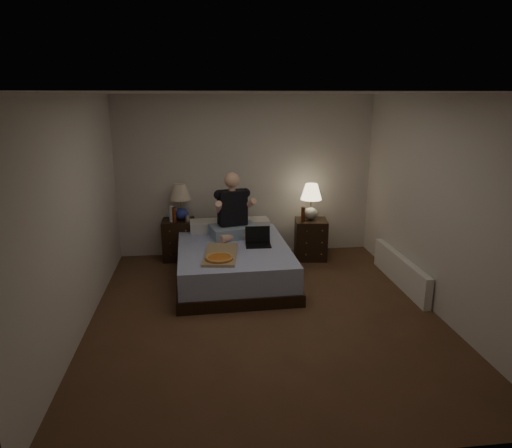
{
  "coord_description": "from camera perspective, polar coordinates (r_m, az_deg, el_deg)",
  "views": [
    {
      "loc": [
        -0.68,
        -4.81,
        2.48
      ],
      "look_at": [
        0.0,
        0.9,
        0.85
      ],
      "focal_mm": 32.0,
      "sensor_mm": 36.0,
      "label": 1
    }
  ],
  "objects": [
    {
      "name": "wall_right",
      "position": [
        5.64,
        21.8,
        2.1
      ],
      "size": [
        0.0,
        4.5,
        2.5
      ],
      "primitive_type": "cube",
      "rotation": [
        1.57,
        0.0,
        -1.57
      ],
      "color": "silver",
      "rests_on": "ground"
    },
    {
      "name": "nightstand_right",
      "position": [
        7.17,
        6.85,
        -1.89
      ],
      "size": [
        0.53,
        0.49,
        0.62
      ],
      "primitive_type": "cube",
      "rotation": [
        0.0,
        0.0,
        -0.13
      ],
      "color": "black",
      "rests_on": "floor"
    },
    {
      "name": "water_bottle",
      "position": [
        7.0,
        -10.52,
        1.28
      ],
      "size": [
        0.07,
        0.07,
        0.25
      ],
      "primitive_type": "cylinder",
      "color": "silver",
      "rests_on": "nightstand_left"
    },
    {
      "name": "bed",
      "position": [
        6.34,
        -2.85,
        -4.81
      ],
      "size": [
        1.54,
        2.02,
        0.5
      ],
      "primitive_type": "cube",
      "rotation": [
        0.0,
        0.0,
        0.03
      ],
      "color": "#5E6FBC",
      "rests_on": "floor"
    },
    {
      "name": "soda_can",
      "position": [
        6.97,
        -8.56,
        0.67
      ],
      "size": [
        0.07,
        0.07,
        0.1
      ],
      "primitive_type": "cylinder",
      "color": "beige",
      "rests_on": "nightstand_left"
    },
    {
      "name": "wall_front",
      "position": [
        2.92,
        7.47,
        -9.21
      ],
      "size": [
        4.0,
        0.0,
        2.5
      ],
      "primitive_type": "cube",
      "rotation": [
        -1.57,
        0.0,
        0.0
      ],
      "color": "silver",
      "rests_on": "ground"
    },
    {
      "name": "nightstand_left",
      "position": [
        7.2,
        -9.61,
        -1.9
      ],
      "size": [
        0.5,
        0.45,
        0.63
      ],
      "primitive_type": "cube",
      "rotation": [
        0.0,
        0.0,
        -0.03
      ],
      "color": "black",
      "rests_on": "floor"
    },
    {
      "name": "radiator",
      "position": [
        6.47,
        17.6,
        -5.59
      ],
      "size": [
        0.1,
        1.6,
        0.4
      ],
      "primitive_type": "cube",
      "color": "white",
      "rests_on": "floor"
    },
    {
      "name": "floor",
      "position": [
        5.45,
        1.15,
        -11.23
      ],
      "size": [
        4.0,
        4.5,
        0.0
      ],
      "primitive_type": "cube",
      "color": "brown",
      "rests_on": "ground"
    },
    {
      "name": "beer_bottle_left",
      "position": [
        6.98,
        -10.19,
        1.16
      ],
      "size": [
        0.06,
        0.06,
        0.23
      ],
      "primitive_type": "cylinder",
      "color": "#62270E",
      "rests_on": "nightstand_left"
    },
    {
      "name": "lamp_right",
      "position": [
        7.04,
        6.89,
        2.77
      ],
      "size": [
        0.4,
        0.4,
        0.56
      ],
      "primitive_type": null,
      "rotation": [
        0.0,
        0.0,
        -0.31
      ],
      "color": "gray",
      "rests_on": "nightstand_right"
    },
    {
      "name": "pizza_box",
      "position": [
        5.65,
        -4.62,
        -4.35
      ],
      "size": [
        0.5,
        0.81,
        0.08
      ],
      "primitive_type": null,
      "rotation": [
        0.0,
        0.0,
        -0.13
      ],
      "color": "tan",
      "rests_on": "bed"
    },
    {
      "name": "ceiling",
      "position": [
        4.86,
        1.31,
        16.07
      ],
      "size": [
        4.0,
        4.5,
        0.0
      ],
      "primitive_type": "cube",
      "rotation": [
        3.14,
        0.0,
        0.0
      ],
      "color": "white",
      "rests_on": "ground"
    },
    {
      "name": "wall_left",
      "position": [
        5.13,
        -21.47,
        0.86
      ],
      "size": [
        0.0,
        4.5,
        2.5
      ],
      "primitive_type": "cube",
      "rotation": [
        1.57,
        0.0,
        1.57
      ],
      "color": "silver",
      "rests_on": "ground"
    },
    {
      "name": "beer_bottle_right",
      "position": [
        6.94,
        5.9,
        1.2
      ],
      "size": [
        0.06,
        0.06,
        0.23
      ],
      "primitive_type": "cylinder",
      "color": "#52220B",
      "rests_on": "nightstand_right"
    },
    {
      "name": "lamp_left",
      "position": [
        7.04,
        -9.41,
        2.72
      ],
      "size": [
        0.32,
        0.32,
        0.56
      ],
      "primitive_type": null,
      "rotation": [
        0.0,
        0.0,
        0.0
      ],
      "color": "#293596",
      "rests_on": "nightstand_left"
    },
    {
      "name": "person",
      "position": [
        6.53,
        -2.86,
        2.36
      ],
      "size": [
        0.76,
        0.65,
        0.93
      ],
      "primitive_type": null,
      "rotation": [
        0.0,
        0.0,
        0.22
      ],
      "color": "black",
      "rests_on": "bed"
    },
    {
      "name": "wall_back",
      "position": [
        7.2,
        -1.29,
        5.98
      ],
      "size": [
        4.0,
        0.0,
        2.5
      ],
      "primitive_type": "cube",
      "rotation": [
        1.57,
        0.0,
        0.0
      ],
      "color": "silver",
      "rests_on": "ground"
    },
    {
      "name": "laptop",
      "position": [
        6.19,
        0.29,
        -1.69
      ],
      "size": [
        0.35,
        0.29,
        0.24
      ],
      "primitive_type": null,
      "rotation": [
        0.0,
        0.0,
        -0.04
      ],
      "color": "black",
      "rests_on": "bed"
    }
  ]
}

